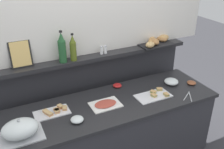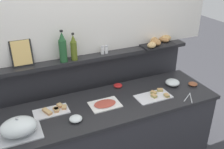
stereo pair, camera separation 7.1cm
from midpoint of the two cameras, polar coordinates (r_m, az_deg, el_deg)
ground_plane at (r=3.48m, az=-4.41°, el=-14.26°), size 12.00×12.00×0.00m
buffet_counter at (r=2.76m, az=-0.28°, el=-14.51°), size 2.20×0.67×0.92m
back_ledge_unit at (r=3.02m, az=-4.24°, el=-5.84°), size 2.32×0.22×1.25m
sandwich_platter_rear at (r=2.42m, az=-12.09°, el=-7.80°), size 0.32×0.17×0.04m
sandwich_platter_side at (r=2.63m, az=10.15°, el=-4.65°), size 0.36×0.19×0.04m
cold_cuts_platter at (r=2.46m, az=-0.73°, el=-6.57°), size 0.29×0.20×0.02m
serving_cloche at (r=2.18m, az=-18.99°, el=-11.01°), size 0.34×0.24×0.17m
glass_bowl_large at (r=2.27m, az=-7.10°, el=-9.70°), size 0.11×0.11×0.04m
glass_bowl_medium at (r=2.87m, az=13.87°, el=-1.76°), size 0.15×0.15×0.06m
condiment_bowl_teal at (r=2.93m, az=18.07°, el=-2.00°), size 0.10×0.10×0.03m
condiment_bowl_cream at (r=2.76m, az=2.05°, el=-2.44°), size 0.09×0.09×0.03m
serving_tongs at (r=2.69m, az=17.35°, el=-4.84°), size 0.16×0.16×0.01m
olive_oil_bottle at (r=2.56m, az=-7.65°, el=5.80°), size 0.06×0.06×0.28m
wine_bottle_green at (r=2.53m, az=-10.02°, el=5.83°), size 0.08×0.08×0.32m
salt_shaker at (r=2.71m, az=-1.36°, el=5.41°), size 0.03×0.03×0.09m
pepper_shaker at (r=2.73m, az=-0.50°, el=5.54°), size 0.03×0.03×0.09m
bread_basket at (r=3.02m, az=10.71°, el=7.10°), size 0.42×0.29×0.08m
framed_picture at (r=2.54m, az=-18.57°, el=4.55°), size 0.20×0.07×0.26m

